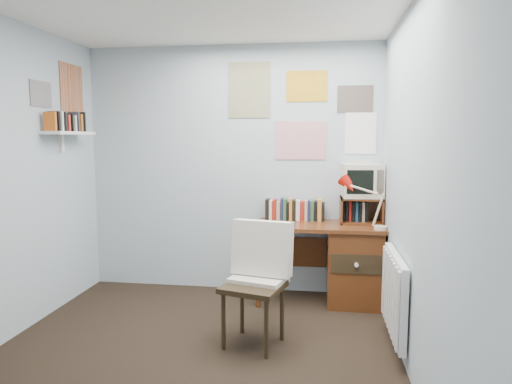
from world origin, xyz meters
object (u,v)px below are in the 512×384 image
(radiator, at_px, (395,294))
(tv_riser, at_px, (361,210))
(crt_tv, at_px, (362,179))
(wall_shelf, at_px, (69,133))
(desk, at_px, (348,261))
(desk_lamp, at_px, (381,206))
(desk_chair, at_px, (253,287))

(radiator, bearing_deg, tv_riser, 99.28)
(crt_tv, distance_m, wall_shelf, 2.78)
(desk, xyz_separation_m, crt_tv, (0.12, 0.13, 0.78))
(crt_tv, height_order, wall_shelf, wall_shelf)
(desk_lamp, bearing_deg, desk, 135.13)
(crt_tv, bearing_deg, tv_riser, -103.02)
(desk_lamp, height_order, wall_shelf, wall_shelf)
(crt_tv, bearing_deg, desk, -137.43)
(desk_lamp, relative_size, tv_riser, 1.06)
(wall_shelf, bearing_deg, radiator, -10.89)
(radiator, bearing_deg, crt_tv, 98.95)
(desk, relative_size, desk_chair, 1.31)
(tv_riser, distance_m, wall_shelf, 2.83)
(desk_lamp, bearing_deg, tv_riser, 106.54)
(desk_lamp, bearing_deg, radiator, -98.94)
(wall_shelf, bearing_deg, crt_tv, 10.72)
(desk_lamp, distance_m, wall_shelf, 2.92)
(desk_lamp, distance_m, radiator, 0.93)
(radiator, relative_size, wall_shelf, 1.29)
(desk_chair, bearing_deg, wall_shelf, 175.86)
(desk_lamp, bearing_deg, wall_shelf, 173.47)
(desk, xyz_separation_m, tv_riser, (0.12, 0.11, 0.48))
(desk_chair, relative_size, desk_lamp, 2.15)
(desk_chair, xyz_separation_m, wall_shelf, (-1.81, 0.64, 1.16))
(desk_lamp, height_order, tv_riser, desk_lamp)
(crt_tv, height_order, radiator, crt_tv)
(desk, relative_size, tv_riser, 3.00)
(tv_riser, relative_size, crt_tv, 1.09)
(tv_riser, bearing_deg, radiator, -80.72)
(tv_riser, distance_m, crt_tv, 0.30)
(desk, distance_m, desk_chair, 1.27)
(tv_riser, height_order, wall_shelf, wall_shelf)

